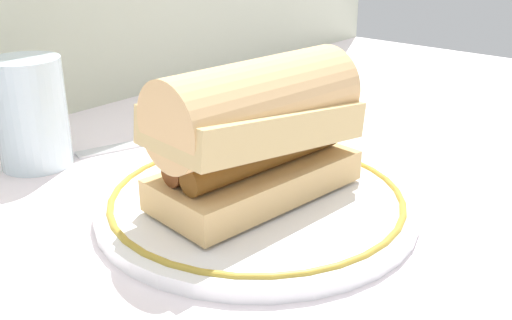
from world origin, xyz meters
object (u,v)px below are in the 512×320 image
at_px(sausage_sandwich, 256,128).
at_px(butter_knife, 162,136).
at_px(plate, 256,201).
at_px(drinking_glass, 32,121).

bearing_deg(sausage_sandwich, butter_knife, 78.84).
relative_size(sausage_sandwich, butter_knife, 1.18).
height_order(plate, butter_knife, plate).
relative_size(plate, sausage_sandwich, 1.44).
distance_m(sausage_sandwich, drinking_glass, 0.24).
distance_m(plate, sausage_sandwich, 0.06).
bearing_deg(drinking_glass, butter_knife, -18.25).
xyz_separation_m(plate, drinking_glass, (-0.07, 0.23, 0.04)).
distance_m(drinking_glass, butter_knife, 0.14).
xyz_separation_m(plate, sausage_sandwich, (0.00, 0.00, 0.06)).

